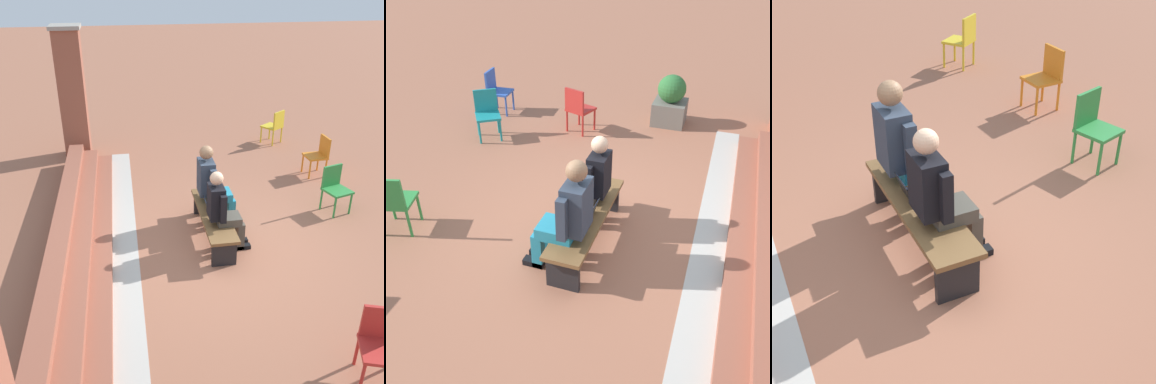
# 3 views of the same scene
# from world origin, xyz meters

# --- Properties ---
(ground_plane) EXTENTS (60.00, 60.00, 0.00)m
(ground_plane) POSITION_xyz_m (0.00, 0.00, 0.00)
(ground_plane) COLOR #9E6047
(bench) EXTENTS (1.80, 0.44, 0.45)m
(bench) POSITION_xyz_m (0.28, -0.01, 0.35)
(bench) COLOR brown
(bench) RESTS_ON ground
(person_student) EXTENTS (0.53, 0.67, 1.32)m
(person_student) POSITION_xyz_m (-0.06, -0.08, 0.71)
(person_student) COLOR #4C473D
(person_student) RESTS_ON ground
(person_adult) EXTENTS (0.59, 0.75, 1.42)m
(person_adult) POSITION_xyz_m (0.75, -0.08, 0.75)
(person_adult) COLOR teal
(person_adult) RESTS_ON ground
(laptop) EXTENTS (0.32, 0.29, 0.21)m
(laptop) POSITION_xyz_m (0.36, 0.00, 0.50)
(laptop) COLOR black
(laptop) RESTS_ON bench
(plastic_chair_mid_courtyard) EXTENTS (0.52, 0.52, 0.84)m
(plastic_chair_mid_courtyard) POSITION_xyz_m (0.83, -2.34, 0.48)
(plastic_chair_mid_courtyard) COLOR #2D893D
(plastic_chair_mid_courtyard) RESTS_ON ground
(plastic_chair_foreground) EXTENTS (0.44, 0.44, 0.84)m
(plastic_chair_foreground) POSITION_xyz_m (2.36, -2.70, 0.48)
(plastic_chair_foreground) COLOR orange
(plastic_chair_foreground) RESTS_ON ground
(plastic_chair_by_pillar) EXTENTS (0.59, 0.59, 0.84)m
(plastic_chair_by_pillar) POSITION_xyz_m (4.32, -2.39, 0.48)
(plastic_chair_by_pillar) COLOR gold
(plastic_chair_by_pillar) RESTS_ON ground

